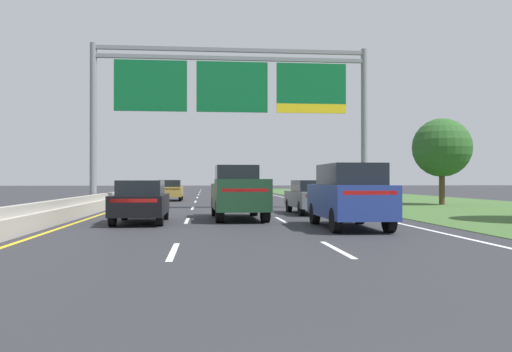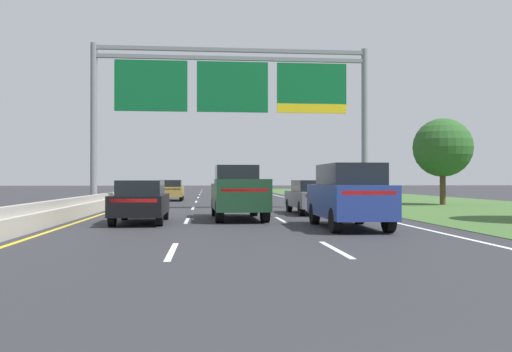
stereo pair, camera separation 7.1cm
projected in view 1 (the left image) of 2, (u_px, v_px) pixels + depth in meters
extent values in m
plane|color=#2B2B30|center=(222.00, 203.00, 36.40)|extent=(220.00, 220.00, 0.00)
cube|color=white|center=(173.00, 251.00, 11.83)|extent=(0.14, 3.00, 0.01)
cube|color=white|center=(187.00, 220.00, 20.79)|extent=(0.14, 3.00, 0.01)
cube|color=white|center=(193.00, 208.00, 29.75)|extent=(0.14, 3.00, 0.01)
cube|color=white|center=(195.00, 202.00, 38.71)|extent=(0.14, 3.00, 0.01)
cube|color=white|center=(197.00, 197.00, 47.67)|extent=(0.14, 3.00, 0.01)
cube|color=white|center=(199.00, 195.00, 56.63)|extent=(0.14, 3.00, 0.01)
cube|color=white|center=(199.00, 193.00, 65.59)|extent=(0.14, 3.00, 0.01)
cube|color=white|center=(200.00, 191.00, 74.55)|extent=(0.14, 3.00, 0.01)
cube|color=white|center=(201.00, 190.00, 83.51)|extent=(0.14, 3.00, 0.01)
cube|color=white|center=(337.00, 249.00, 12.18)|extent=(0.14, 3.00, 0.01)
cube|color=white|center=(281.00, 220.00, 21.14)|extent=(0.14, 3.00, 0.01)
cube|color=white|center=(258.00, 208.00, 30.10)|extent=(0.14, 3.00, 0.01)
cube|color=white|center=(246.00, 201.00, 39.06)|extent=(0.14, 3.00, 0.01)
cube|color=white|center=(239.00, 197.00, 48.02)|extent=(0.14, 3.00, 0.01)
cube|color=white|center=(233.00, 195.00, 56.98)|extent=(0.14, 3.00, 0.01)
cube|color=white|center=(230.00, 193.00, 65.94)|extent=(0.14, 3.00, 0.01)
cube|color=white|center=(227.00, 191.00, 74.90)|extent=(0.14, 3.00, 0.01)
cube|color=white|center=(224.00, 190.00, 83.86)|extent=(0.14, 3.00, 0.01)
cube|color=white|center=(307.00, 203.00, 36.96)|extent=(0.16, 106.00, 0.01)
cube|color=gold|center=(134.00, 203.00, 35.84)|extent=(0.16, 106.00, 0.01)
cube|color=#3D602D|center=(419.00, 202.00, 37.72)|extent=(14.00, 110.00, 0.02)
cube|color=#A8A399|center=(124.00, 199.00, 35.77)|extent=(0.60, 110.00, 0.55)
cube|color=#A8A399|center=(124.00, 193.00, 35.78)|extent=(0.25, 110.00, 0.30)
cylinder|color=gray|center=(93.00, 126.00, 28.22)|extent=(0.36, 0.36, 8.86)
cylinder|color=gray|center=(364.00, 129.00, 29.62)|extent=(0.36, 0.36, 8.86)
cube|color=gray|center=(232.00, 50.00, 28.95)|extent=(14.70, 0.24, 0.20)
cube|color=gray|center=(232.00, 58.00, 28.95)|extent=(14.70, 0.24, 0.20)
cube|color=#0C602D|center=(151.00, 86.00, 28.35)|extent=(3.83, 0.12, 2.72)
cube|color=#0C602D|center=(232.00, 87.00, 28.76)|extent=(3.83, 0.12, 2.72)
cube|color=#0C602D|center=(311.00, 84.00, 29.17)|extent=(3.83, 0.12, 2.22)
cube|color=yellow|center=(311.00, 109.00, 29.16)|extent=(3.83, 0.12, 0.50)
cube|color=#193D23|center=(238.00, 196.00, 21.67)|extent=(2.15, 5.45, 1.00)
cube|color=black|center=(236.00, 175.00, 22.52)|extent=(1.77, 1.95, 0.78)
cube|color=#B21414|center=(245.00, 190.00, 19.03)|extent=(1.68, 0.13, 0.12)
cube|color=#193D23|center=(242.00, 182.00, 19.96)|extent=(2.05, 2.00, 0.20)
cylinder|color=black|center=(215.00, 206.00, 23.38)|extent=(0.32, 0.85, 0.84)
cylinder|color=black|center=(254.00, 206.00, 23.59)|extent=(0.32, 0.85, 0.84)
cylinder|color=black|center=(220.00, 211.00, 19.74)|extent=(0.32, 0.85, 0.84)
cylinder|color=black|center=(265.00, 211.00, 19.95)|extent=(0.32, 0.85, 0.84)
cube|color=navy|center=(349.00, 201.00, 17.61)|extent=(1.94, 4.71, 1.05)
cube|color=black|center=(350.00, 174.00, 17.46)|extent=(1.66, 3.01, 0.68)
cube|color=#B21414|center=(370.00, 193.00, 15.31)|extent=(1.60, 0.09, 0.12)
cylinder|color=black|center=(315.00, 214.00, 19.13)|extent=(0.27, 0.76, 0.76)
cylinder|color=black|center=(359.00, 213.00, 19.27)|extent=(0.27, 0.76, 0.76)
cylinder|color=black|center=(336.00, 220.00, 15.94)|extent=(0.27, 0.76, 0.76)
cylinder|color=black|center=(389.00, 220.00, 16.08)|extent=(0.27, 0.76, 0.76)
cube|color=#A38438|center=(170.00, 192.00, 40.75)|extent=(1.87, 4.42, 0.72)
cube|color=black|center=(170.00, 183.00, 40.71)|extent=(1.59, 2.32, 0.52)
cube|color=#B21414|center=(169.00, 189.00, 38.61)|extent=(1.53, 0.10, 0.12)
cylinder|color=black|center=(161.00, 196.00, 42.15)|extent=(0.23, 0.66, 0.66)
cylinder|color=black|center=(181.00, 196.00, 42.32)|extent=(0.23, 0.66, 0.66)
cylinder|color=black|center=(158.00, 197.00, 39.18)|extent=(0.23, 0.66, 0.66)
cylinder|color=black|center=(180.00, 197.00, 39.35)|extent=(0.23, 0.66, 0.66)
cube|color=maroon|center=(258.00, 190.00, 48.27)|extent=(1.85, 4.41, 0.72)
cube|color=black|center=(258.00, 183.00, 48.22)|extent=(1.58, 2.31, 0.52)
cube|color=#B21414|center=(260.00, 188.00, 46.12)|extent=(1.53, 0.09, 0.12)
cylinder|color=black|center=(248.00, 193.00, 49.67)|extent=(0.23, 0.66, 0.66)
cylinder|color=black|center=(265.00, 193.00, 49.84)|extent=(0.23, 0.66, 0.66)
cylinder|color=black|center=(250.00, 194.00, 46.70)|extent=(0.23, 0.66, 0.66)
cylinder|color=black|center=(269.00, 194.00, 46.86)|extent=(0.23, 0.66, 0.66)
cube|color=slate|center=(312.00, 199.00, 25.01)|extent=(1.93, 4.44, 0.72)
cube|color=black|center=(312.00, 186.00, 24.96)|extent=(1.62, 2.34, 0.52)
cube|color=#B21414|center=(323.00, 196.00, 22.86)|extent=(1.53, 0.12, 0.12)
cylinder|color=black|center=(289.00, 205.00, 26.39)|extent=(0.24, 0.67, 0.66)
cylinder|color=black|center=(321.00, 205.00, 26.59)|extent=(0.24, 0.67, 0.66)
cylinder|color=black|center=(301.00, 208.00, 23.42)|extent=(0.24, 0.67, 0.66)
cylinder|color=black|center=(337.00, 208.00, 23.61)|extent=(0.24, 0.67, 0.66)
cube|color=black|center=(141.00, 204.00, 19.70)|extent=(1.86, 4.42, 0.72)
cube|color=black|center=(141.00, 187.00, 19.66)|extent=(1.59, 2.32, 0.52)
cube|color=#B21414|center=(134.00, 201.00, 17.56)|extent=(1.53, 0.10, 0.12)
cylinder|color=black|center=(125.00, 212.00, 21.10)|extent=(0.23, 0.66, 0.66)
cylinder|color=black|center=(166.00, 211.00, 21.27)|extent=(0.23, 0.66, 0.66)
cylinder|color=black|center=(112.00, 217.00, 18.13)|extent=(0.23, 0.66, 0.66)
cylinder|color=black|center=(160.00, 217.00, 18.30)|extent=(0.23, 0.66, 0.66)
cylinder|color=#4C3823|center=(442.00, 188.00, 33.65)|extent=(0.36, 0.36, 2.15)
sphere|color=#285623|center=(442.00, 148.00, 33.67)|extent=(3.70, 3.70, 3.70)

